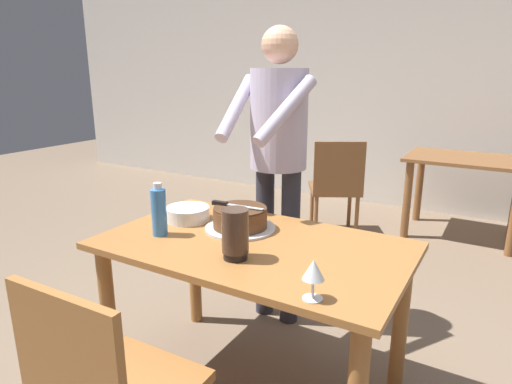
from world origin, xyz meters
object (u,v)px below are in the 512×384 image
hurricane_lamp (235,234)px  water_bottle (159,211)px  plate_stack (188,214)px  wine_glass_near (313,271)px  person_cutting_cake (278,146)px  main_dining_table (253,269)px  cake_on_platter (240,219)px  cake_knife (227,204)px  background_table (465,175)px  background_chair_1 (336,184)px

hurricane_lamp → water_bottle: bearing=174.2°
water_bottle → hurricane_lamp: size_ratio=1.19×
plate_stack → hurricane_lamp: hurricane_lamp is taller
wine_glass_near → person_cutting_cake: 1.16m
main_dining_table → cake_on_platter: (-0.14, 0.12, 0.18)m
cake_knife → water_bottle: water_bottle is taller
person_cutting_cake → background_table: 2.29m
hurricane_lamp → background_chair_1: (-0.41, 2.30, -0.37)m
wine_glass_near → cake_on_platter: bearing=142.0°
person_cutting_cake → cake_knife: bearing=-91.0°
hurricane_lamp → person_cutting_cake: bearing=106.0°
hurricane_lamp → person_cutting_cake: person_cutting_cake is taller
cake_on_platter → person_cutting_cake: 0.57m
main_dining_table → hurricane_lamp: size_ratio=6.45×
cake_knife → hurricane_lamp: (0.24, -0.29, -0.01)m
water_bottle → hurricane_lamp: bearing=-5.8°
cake_on_platter → cake_knife: cake_knife is taller
person_cutting_cake → wine_glass_near: bearing=-56.2°
cake_on_platter → hurricane_lamp: (0.17, -0.30, 0.06)m
water_bottle → cake_on_platter: bearing=41.9°
main_dining_table → cake_knife: size_ratio=5.00×
main_dining_table → hurricane_lamp: bearing=-82.0°
wine_glass_near → background_table: bearing=86.6°
main_dining_table → plate_stack: (-0.44, 0.09, 0.16)m
background_chair_1 → cake_knife: bearing=-85.0°
background_chair_1 → hurricane_lamp: bearing=-79.8°
cake_on_platter → background_chair_1: (-0.25, 2.00, -0.31)m
cake_on_platter → plate_stack: 0.30m
water_bottle → person_cutting_cake: bearing=73.7°
cake_on_platter → background_table: cake_on_platter is taller
cake_on_platter → plate_stack: (-0.30, -0.02, -0.02)m
hurricane_lamp → background_table: (0.58, 2.87, -0.28)m
main_dining_table → background_table: size_ratio=1.35×
main_dining_table → background_table: bearing=77.3°
cake_on_platter → water_bottle: water_bottle is taller
cake_on_platter → cake_knife: bearing=-174.9°
wine_glass_near → hurricane_lamp: 0.43m
wine_glass_near → background_table: size_ratio=0.14×
cake_on_platter → water_bottle: bearing=-138.1°
plate_stack → water_bottle: (0.02, -0.23, 0.08)m
water_bottle → background_chair_1: size_ratio=0.28×
cake_on_platter → background_table: size_ratio=0.34×
cake_on_platter → background_table: (0.75, 2.58, -0.22)m
main_dining_table → water_bottle: water_bottle is taller
main_dining_table → hurricane_lamp: hurricane_lamp is taller
wine_glass_near → person_cutting_cake: (-0.63, 0.94, 0.22)m
wine_glass_near → plate_stack: bearing=154.2°
cake_knife → wine_glass_near: bearing=-34.4°
cake_on_platter → hurricane_lamp: size_ratio=1.62×
background_table → main_dining_table: bearing=-102.7°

